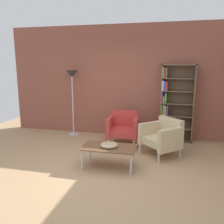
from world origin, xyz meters
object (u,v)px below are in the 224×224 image
decorative_bowl (109,145)px  armchair_spare_guest (162,136)px  bookshelf_tall (173,104)px  coffee_table_low (109,148)px  floor_lamp_torchiere (72,82)px  armchair_by_bookshelf (123,127)px

decorative_bowl → armchair_spare_guest: (0.94, 0.85, -0.02)m
bookshelf_tall → armchair_spare_guest: bearing=-100.9°
bookshelf_tall → decorative_bowl: 2.30m
bookshelf_tall → coffee_table_low: bookshelf_tall is taller
floor_lamp_torchiere → bookshelf_tall: bearing=2.2°
coffee_table_low → decorative_bowl: decorative_bowl is taller
bookshelf_tall → coffee_table_low: size_ratio=1.90×
bookshelf_tall → armchair_by_bookshelf: (-1.15, -0.56, -0.52)m
decorative_bowl → armchair_by_bookshelf: bearing=90.1°
armchair_spare_guest → bookshelf_tall: bearing=124.5°
bookshelf_tall → floor_lamp_torchiere: size_ratio=1.09×
armchair_spare_guest → floor_lamp_torchiere: floor_lamp_torchiere is taller
coffee_table_low → decorative_bowl: (0.00, 0.00, 0.07)m
coffee_table_low → armchair_spare_guest: 1.27m
decorative_bowl → bookshelf_tall: bearing=59.2°
decorative_bowl → floor_lamp_torchiere: size_ratio=0.18×
decorative_bowl → armchair_by_bookshelf: armchair_by_bookshelf is taller
armchair_by_bookshelf → armchair_spare_guest: (0.94, -0.52, 0.00)m
bookshelf_tall → armchair_spare_guest: 1.22m
coffee_table_low → armchair_spare_guest: bearing=42.1°
bookshelf_tall → coffee_table_low: (-1.15, -1.93, -0.57)m
decorative_bowl → armchair_spare_guest: armchair_spare_guest is taller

